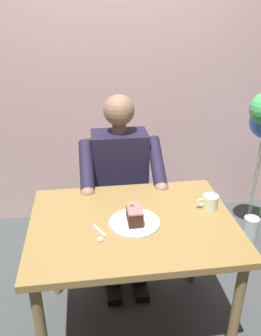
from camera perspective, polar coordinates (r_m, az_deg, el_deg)
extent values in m
plane|color=#404646|center=(2.26, 0.33, -24.72)|extent=(14.00, 14.00, 0.00)
cube|color=beige|center=(2.77, -3.67, 20.69)|extent=(6.40, 0.12, 3.00)
cube|color=olive|center=(1.76, 0.39, -9.33)|extent=(1.04, 0.77, 0.04)
cylinder|color=olive|center=(1.88, 17.08, -22.74)|extent=(0.05, 0.05, 0.73)
cylinder|color=olive|center=(2.32, 10.71, -11.16)|extent=(0.05, 0.05, 0.73)
cylinder|color=olive|center=(2.24, -12.88, -12.96)|extent=(0.05, 0.05, 0.73)
cube|color=#956948|center=(2.45, -1.75, -6.40)|extent=(0.42, 0.42, 0.04)
cube|color=#956948|center=(2.50, -2.29, 0.66)|extent=(0.38, 0.04, 0.45)
cylinder|color=#956948|center=(2.45, 3.06, -12.63)|extent=(0.04, 0.04, 0.44)
cylinder|color=#956948|center=(2.42, -5.57, -13.30)|extent=(0.04, 0.04, 0.44)
cylinder|color=#956948|center=(2.74, 1.69, -8.02)|extent=(0.04, 0.04, 0.44)
cylinder|color=#956948|center=(2.71, -5.92, -8.54)|extent=(0.04, 0.04, 0.44)
cube|color=#201C33|center=(2.29, -1.79, -0.49)|extent=(0.36, 0.22, 0.54)
sphere|color=#8F6B51|center=(2.14, -1.95, 9.63)|extent=(0.20, 0.20, 0.20)
cylinder|color=#8F6B51|center=(2.18, -1.90, 6.65)|extent=(0.09, 0.09, 0.06)
cylinder|color=#201C33|center=(2.15, 4.40, 1.09)|extent=(0.08, 0.33, 0.26)
sphere|color=#8F6B51|center=(2.06, 5.20, -3.50)|extent=(0.09, 0.09, 0.09)
cylinder|color=#201C33|center=(2.11, -7.39, 0.42)|extent=(0.08, 0.33, 0.26)
sphere|color=#8F6B51|center=(2.01, -7.14, -4.30)|extent=(0.09, 0.09, 0.09)
cylinder|color=#353039|center=(2.35, 0.82, -8.05)|extent=(0.13, 0.38, 0.14)
cylinder|color=#353039|center=(2.33, -3.61, -8.36)|extent=(0.13, 0.38, 0.14)
cylinder|color=#353039|center=(2.34, 1.46, -15.12)|extent=(0.11, 0.11, 0.42)
cube|color=black|center=(2.42, 1.64, -19.32)|extent=(0.09, 0.22, 0.05)
cylinder|color=#353039|center=(2.33, -3.09, -15.50)|extent=(0.11, 0.11, 0.42)
cube|color=black|center=(2.41, -2.86, -19.71)|extent=(0.09, 0.22, 0.05)
cylinder|color=white|center=(1.73, 0.68, -9.11)|extent=(0.25, 0.25, 0.01)
cube|color=#3D2314|center=(1.70, 0.68, -7.95)|extent=(0.07, 0.12, 0.07)
cube|color=#C96A6C|center=(1.68, 0.69, -6.80)|extent=(0.07, 0.12, 0.01)
sphere|color=gold|center=(1.69, 0.25, -6.11)|extent=(0.02, 0.02, 0.02)
cylinder|color=silver|center=(1.88, 13.19, -5.54)|extent=(0.08, 0.08, 0.08)
torus|color=silver|center=(1.86, 11.65, -5.59)|extent=(0.05, 0.01, 0.05)
cylinder|color=black|center=(1.86, 13.28, -4.70)|extent=(0.07, 0.07, 0.01)
cube|color=silver|center=(1.68, -5.23, -10.38)|extent=(0.06, 0.10, 0.01)
ellipsoid|color=silver|center=(1.62, -5.10, -11.77)|extent=(0.03, 0.04, 0.01)
cylinder|color=#B2C1C6|center=(2.93, 19.38, -9.70)|extent=(0.12, 0.12, 0.22)
cylinder|color=#4C9956|center=(2.79, 20.40, -1.47)|extent=(0.01, 0.01, 0.64)
cylinder|color=#4C9956|center=(2.70, 20.15, -0.94)|extent=(0.01, 0.01, 0.76)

